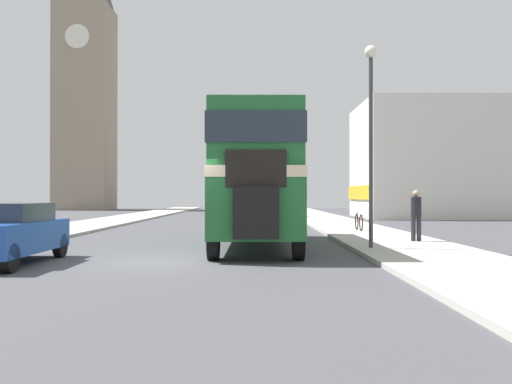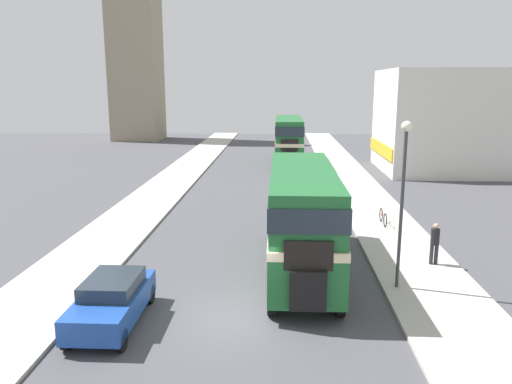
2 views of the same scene
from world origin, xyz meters
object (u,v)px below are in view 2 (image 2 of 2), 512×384
Objects in this scene: bicycle_on_pavement at (383,217)px; street_lamp at (403,181)px; car_parked_near at (112,300)px; bus_distant at (289,137)px; double_decker_bus at (302,211)px; pedestrian_walking at (435,241)px.

bicycle_on_pavement is 0.30× the size of street_lamp.
car_parked_near is 15.25m from bicycle_on_pavement.
street_lamp reaches higher than car_parked_near.
bicycle_on_pavement is (4.56, -20.38, -2.03)m from bus_distant.
double_decker_bus is 5.51m from pedestrian_walking.
double_decker_bus is at bearing 38.84° from car_parked_near.
bus_distant is 5.78× the size of bicycle_on_pavement.
double_decker_bus is 26.80m from bus_distant.
street_lamp is (3.43, -28.56, 1.45)m from bus_distant.
bus_distant reaches higher than pedestrian_walking.
street_lamp is (9.24, 3.00, 3.20)m from car_parked_near.
street_lamp is at bearing 17.97° from car_parked_near.
bus_distant reaches higher than double_decker_bus.
double_decker_bus is at bearing -173.30° from pedestrian_walking.
bus_distant is 1.74× the size of street_lamp.
bus_distant is 32.14m from car_parked_near.
street_lamp reaches higher than pedestrian_walking.
car_parked_near is 10.23m from street_lamp.
street_lamp reaches higher than bus_distant.
pedestrian_walking is at bearing -78.32° from bus_distant.
bus_distant is at bearing 96.86° from street_lamp.
bicycle_on_pavement is at bearing 98.34° from pedestrian_walking.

